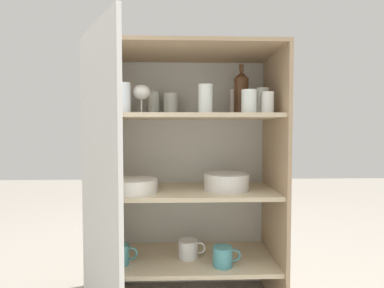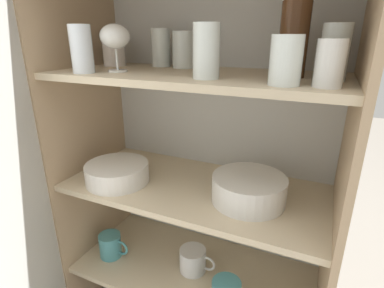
# 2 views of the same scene
# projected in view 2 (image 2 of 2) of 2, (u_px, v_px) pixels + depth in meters

# --- Properties ---
(cupboard_back_panel) EXTENTS (0.89, 0.02, 1.25)m
(cupboard_back_panel) POSITION_uv_depth(u_px,v_px,m) (216.00, 152.00, 1.17)
(cupboard_back_panel) COLOR silver
(cupboard_back_panel) RESTS_ON ground_plane
(cupboard_side_left) EXTENTS (0.02, 0.43, 1.25)m
(cupboard_side_left) POSITION_uv_depth(u_px,v_px,m) (92.00, 153.00, 1.16)
(cupboard_side_left) COLOR tan
(cupboard_side_left) RESTS_ON ground_plane
(cupboard_side_right) EXTENTS (0.02, 0.43, 1.25)m
(cupboard_side_right) POSITION_uv_depth(u_px,v_px,m) (339.00, 202.00, 0.82)
(cupboard_side_right) COLOR tan
(cupboard_side_right) RESTS_ON ground_plane
(shelf_board_lower) EXTENTS (0.85, 0.40, 0.02)m
(shelf_board_lower) POSITION_uv_depth(u_px,v_px,m) (194.00, 270.00, 1.13)
(shelf_board_lower) COLOR beige
(shelf_board_middle) EXTENTS (0.85, 0.40, 0.02)m
(shelf_board_middle) POSITION_uv_depth(u_px,v_px,m) (194.00, 188.00, 1.01)
(shelf_board_middle) COLOR beige
(shelf_board_upper) EXTENTS (0.85, 0.40, 0.02)m
(shelf_board_upper) POSITION_uv_depth(u_px,v_px,m) (194.00, 76.00, 0.88)
(shelf_board_upper) COLOR beige
(cupboard_door) EXTENTS (0.25, 0.39, 1.25)m
(cupboard_door) POSITION_uv_depth(u_px,v_px,m) (14.00, 212.00, 0.77)
(cupboard_door) COLOR silver
(cupboard_door) RESTS_ON ground_plane
(tumbler_glass_0) EXTENTS (0.07, 0.07, 0.13)m
(tumbler_glass_0) POSITION_uv_depth(u_px,v_px,m) (334.00, 53.00, 0.70)
(tumbler_glass_0) COLOR white
(tumbler_glass_0) RESTS_ON shelf_board_upper
(tumbler_glass_1) EXTENTS (0.07, 0.07, 0.11)m
(tumbler_glass_1) POSITION_uv_depth(u_px,v_px,m) (286.00, 60.00, 0.64)
(tumbler_glass_1) COLOR white
(tumbler_glass_1) RESTS_ON shelf_board_upper
(tumbler_glass_2) EXTENTS (0.06, 0.06, 0.13)m
(tumbler_glass_2) POSITION_uv_depth(u_px,v_px,m) (161.00, 48.00, 1.03)
(tumbler_glass_2) COLOR white
(tumbler_glass_2) RESTS_ON shelf_board_upper
(tumbler_glass_3) EXTENTS (0.08, 0.08, 0.12)m
(tumbler_glass_3) POSITION_uv_depth(u_px,v_px,m) (184.00, 50.00, 0.99)
(tumbler_glass_3) COLOR white
(tumbler_glass_3) RESTS_ON shelf_board_upper
(tumbler_glass_4) EXTENTS (0.07, 0.07, 0.13)m
(tumbler_glass_4) POSITION_uv_depth(u_px,v_px,m) (206.00, 51.00, 0.74)
(tumbler_glass_4) COLOR white
(tumbler_glass_4) RESTS_ON shelf_board_upper
(tumbler_glass_5) EXTENTS (0.06, 0.06, 0.14)m
(tumbler_glass_5) POSITION_uv_depth(u_px,v_px,m) (291.00, 48.00, 0.84)
(tumbler_glass_5) COLOR silver
(tumbler_glass_5) RESTS_ON shelf_board_upper
(tumbler_glass_6) EXTENTS (0.06, 0.06, 0.10)m
(tumbler_glass_6) POSITION_uv_depth(u_px,v_px,m) (330.00, 64.00, 0.62)
(tumbler_glass_6) COLOR white
(tumbler_glass_6) RESTS_ON shelf_board_upper
(tumbler_glass_7) EXTENTS (0.06, 0.06, 0.13)m
(tumbler_glass_7) POSITION_uv_depth(u_px,v_px,m) (82.00, 49.00, 0.85)
(tumbler_glass_7) COLOR white
(tumbler_glass_7) RESTS_ON shelf_board_upper
(tumbler_glass_8) EXTENTS (0.08, 0.08, 0.10)m
(tumbler_glass_8) POSITION_uv_depth(u_px,v_px,m) (114.00, 51.00, 1.06)
(tumbler_glass_8) COLOR silver
(tumbler_glass_8) RESTS_ON shelf_board_upper
(wine_glass_0) EXTENTS (0.09, 0.09, 0.14)m
(wine_glass_0) POSITION_uv_depth(u_px,v_px,m) (115.00, 38.00, 0.87)
(wine_glass_0) COLOR white
(wine_glass_0) RESTS_ON shelf_board_upper
(wine_bottle) EXTENTS (0.07, 0.07, 0.25)m
(wine_bottle) POSITION_uv_depth(u_px,v_px,m) (294.00, 32.00, 0.75)
(wine_bottle) COLOR #4C2D19
(wine_bottle) RESTS_ON shelf_board_upper
(plate_stack_white) EXTENTS (0.22, 0.22, 0.08)m
(plate_stack_white) POSITION_uv_depth(u_px,v_px,m) (249.00, 189.00, 0.90)
(plate_stack_white) COLOR silver
(plate_stack_white) RESTS_ON shelf_board_middle
(mixing_bowl_large) EXTENTS (0.21, 0.21, 0.07)m
(mixing_bowl_large) POSITION_uv_depth(u_px,v_px,m) (117.00, 172.00, 1.02)
(mixing_bowl_large) COLOR silver
(mixing_bowl_large) RESTS_ON shelf_board_middle
(coffee_mug_primary) EXTENTS (0.13, 0.08, 0.09)m
(coffee_mug_primary) POSITION_uv_depth(u_px,v_px,m) (111.00, 245.00, 1.17)
(coffee_mug_primary) COLOR teal
(coffee_mug_primary) RESTS_ON shelf_board_lower
(coffee_mug_extra_1) EXTENTS (0.14, 0.10, 0.09)m
(coffee_mug_extra_1) POSITION_uv_depth(u_px,v_px,m) (193.00, 260.00, 1.10)
(coffee_mug_extra_1) COLOR white
(coffee_mug_extra_1) RESTS_ON shelf_board_lower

